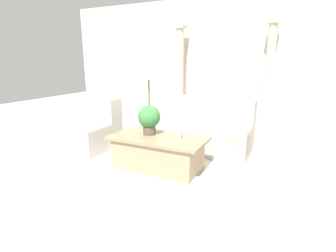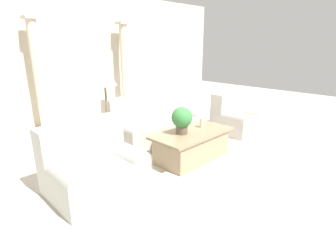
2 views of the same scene
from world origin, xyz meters
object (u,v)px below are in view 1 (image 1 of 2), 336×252
object	(u,v)px
coffee_table	(158,152)
floor_lamp	(149,76)
loveseat	(85,128)
potted_plant	(149,118)
armchair	(291,159)
sofa_long	(198,129)

from	to	relation	value
coffee_table	floor_lamp	xyz separation A→B (m)	(-0.86, 1.24, 1.04)
loveseat	coffee_table	xyz separation A→B (m)	(1.72, -0.30, -0.11)
coffee_table	potted_plant	size ratio (longest dim) A/B	3.18
armchair	coffee_table	bearing A→B (deg)	-171.23
potted_plant	armchair	xyz separation A→B (m)	(2.00, 0.21, -0.39)
coffee_table	potted_plant	world-z (taller)	potted_plant
potted_plant	floor_lamp	xyz separation A→B (m)	(-0.67, 1.17, 0.55)
sofa_long	loveseat	bearing A→B (deg)	-154.92
armchair	loveseat	bearing A→B (deg)	179.67
sofa_long	coffee_table	world-z (taller)	sofa_long
armchair	potted_plant	bearing A→B (deg)	-174.10
sofa_long	floor_lamp	size ratio (longest dim) A/B	1.29
potted_plant	armchair	bearing A→B (deg)	5.90
loveseat	armchair	distance (m)	3.53
sofa_long	armchair	bearing A→B (deg)	-29.80
loveseat	potted_plant	xyz separation A→B (m)	(1.53, -0.23, 0.38)
sofa_long	coffee_table	xyz separation A→B (m)	(-0.21, -1.20, -0.11)
potted_plant	sofa_long	bearing A→B (deg)	70.84
coffee_table	floor_lamp	size ratio (longest dim) A/B	0.95
sofa_long	potted_plant	distance (m)	1.25
loveseat	potted_plant	distance (m)	1.59
coffee_table	armchair	world-z (taller)	armchair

